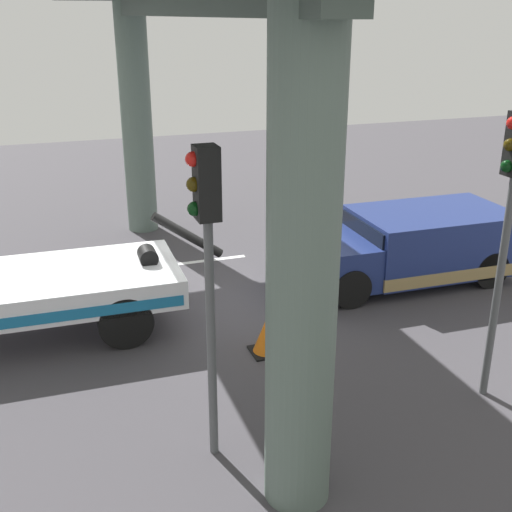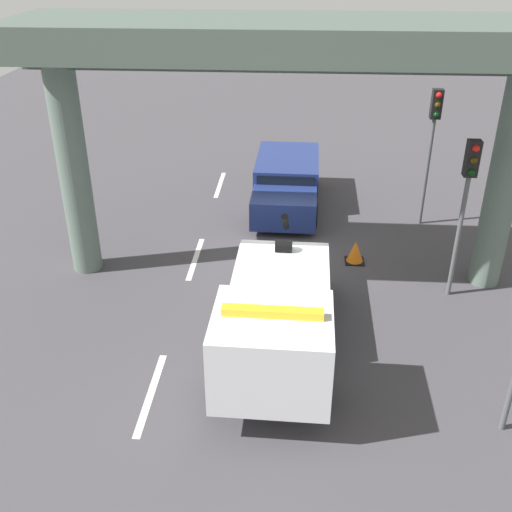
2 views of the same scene
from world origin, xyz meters
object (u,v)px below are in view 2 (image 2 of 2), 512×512
Objects in this scene: tow_truck_white at (276,321)px; traffic_cone_orange at (355,252)px; towed_van_green at (287,184)px; traffic_light_near at (433,129)px; traffic_light_far at (467,186)px.

tow_truck_white reaches higher than traffic_cone_orange.
traffic_light_near is (1.35, 4.54, 2.48)m from towed_van_green.
traffic_light_near is at bearing 73.45° from towed_van_green.
traffic_light_far is at bearing 37.81° from towed_van_green.
traffic_light_far is at bearing 126.33° from tow_truck_white.
traffic_light_near reaches higher than tow_truck_white.
towed_van_green is at bearing -142.19° from traffic_light_far.
traffic_light_far is 6.36× the size of traffic_cone_orange.
towed_van_green is at bearing 179.90° from tow_truck_white.
traffic_cone_orange is (-1.67, -2.40, -2.81)m from traffic_light_far.
traffic_light_near is 1.04× the size of traffic_light_far.
tow_truck_white is at bearing -53.67° from traffic_light_far.
traffic_light_far reaches higher than tow_truck_white.
traffic_light_near reaches higher than towed_van_green.
traffic_cone_orange is at bearing 156.72° from tow_truck_white.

